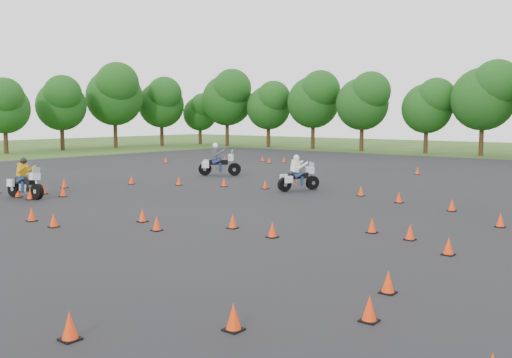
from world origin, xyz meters
The scene contains 6 objects.
ground centered at (0.00, 0.00, 0.00)m, with size 140.00×140.00×0.00m, color #2D5119.
asphalt_pad centered at (0.00, 6.00, 0.01)m, with size 62.00×62.00×0.00m, color black.
traffic_cones centered at (-0.57, 5.40, 0.23)m, with size 36.70×32.80×0.45m.
rider_grey centered at (-9.85, 12.53, 1.00)m, with size 2.58×0.79×1.99m, color #404248, non-canonical shape.
rider_yellow centered at (-9.83, -0.02, 0.89)m, with size 2.30×0.71×1.77m, color #C78B11, non-canonical shape.
rider_white centered at (-2.07, 9.75, 0.88)m, with size 2.26×0.69×1.75m, color white, non-canonical shape.
Camera 1 is at (13.72, -12.71, 3.58)m, focal length 40.00 mm.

